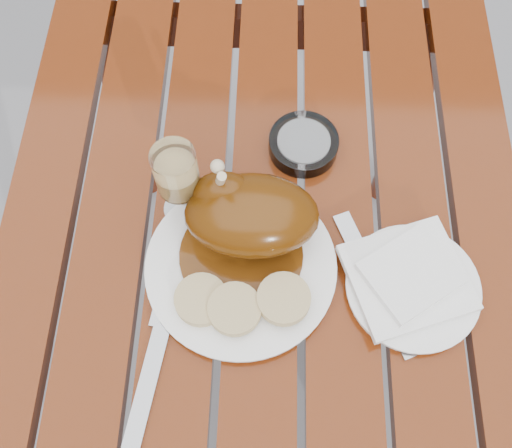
{
  "coord_description": "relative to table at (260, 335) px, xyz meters",
  "views": [
    {
      "loc": [
        0.0,
        -0.29,
        1.54
      ],
      "look_at": [
        -0.01,
        0.06,
        0.78
      ],
      "focal_mm": 40.0,
      "sensor_mm": 36.0,
      "label": 1
    }
  ],
  "objects": [
    {
      "name": "ground",
      "position": [
        0.0,
        0.0,
        -0.38
      ],
      "size": [
        60.0,
        60.0,
        0.0
      ],
      "primitive_type": "plane",
      "color": "slate",
      "rests_on": "ground"
    },
    {
      "name": "bread_dumplings",
      "position": [
        -0.03,
        -0.06,
        0.41
      ],
      "size": [
        0.19,
        0.09,
        0.02
      ],
      "color": "tan",
      "rests_on": "dinner_plate"
    },
    {
      "name": "wine_glass",
      "position": [
        -0.12,
        0.1,
        0.45
      ],
      "size": [
        0.08,
        0.08,
        0.15
      ],
      "primitive_type": "cylinder",
      "rotation": [
        0.0,
        0.0,
        0.2
      ],
      "color": "tan",
      "rests_on": "table"
    },
    {
      "name": "ashtray",
      "position": [
        0.06,
        0.21,
        0.39
      ],
      "size": [
        0.11,
        0.11,
        0.03
      ],
      "primitive_type": "cylinder",
      "rotation": [
        0.0,
        0.0,
        -0.01
      ],
      "color": "#B2B7BC",
      "rests_on": "table"
    },
    {
      "name": "dinner_plate",
      "position": [
        -0.03,
        0.0,
        0.38
      ],
      "size": [
        0.34,
        0.34,
        0.02
      ],
      "primitive_type": "cylinder",
      "rotation": [
        0.0,
        0.0,
        -0.26
      ],
      "color": "white",
      "rests_on": "table"
    },
    {
      "name": "knife",
      "position": [
        0.17,
        -0.03,
        0.38
      ],
      "size": [
        0.09,
        0.19,
        0.01
      ],
      "primitive_type": "cube",
      "rotation": [
        0.0,
        0.0,
        0.39
      ],
      "color": "gray",
      "rests_on": "table"
    },
    {
      "name": "fork",
      "position": [
        -0.15,
        -0.15,
        0.38
      ],
      "size": [
        0.05,
        0.2,
        0.01
      ],
      "primitive_type": "cube",
      "rotation": [
        0.0,
        0.0,
        -0.15
      ],
      "color": "gray",
      "rests_on": "table"
    },
    {
      "name": "table",
      "position": [
        0.0,
        0.0,
        0.0
      ],
      "size": [
        0.8,
        1.2,
        0.75
      ],
      "primitive_type": "cube",
      "color": "maroon",
      "rests_on": "ground"
    },
    {
      "name": "roast_duck",
      "position": [
        -0.02,
        0.06,
        0.44
      ],
      "size": [
        0.2,
        0.19,
        0.14
      ],
      "color": "#4F2609",
      "rests_on": "dinner_plate"
    },
    {
      "name": "napkin",
      "position": [
        0.21,
        -0.01,
        0.4
      ],
      "size": [
        0.2,
        0.19,
        0.01
      ],
      "primitive_type": "cube",
      "rotation": [
        0.0,
        0.0,
        0.34
      ],
      "color": "white",
      "rests_on": "side_plate"
    },
    {
      "name": "side_plate",
      "position": [
        0.22,
        -0.02,
        0.38
      ],
      "size": [
        0.23,
        0.23,
        0.02
      ],
      "primitive_type": "cylinder",
      "rotation": [
        0.0,
        0.0,
        0.25
      ],
      "color": "white",
      "rests_on": "table"
    }
  ]
}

